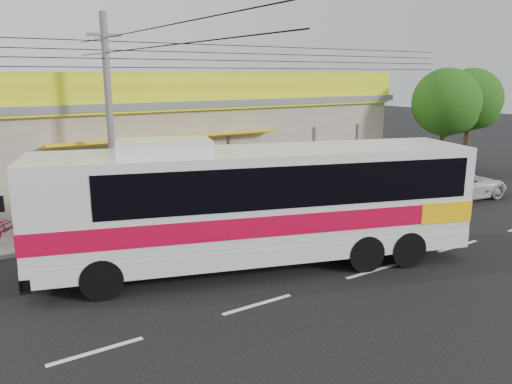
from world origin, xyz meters
TOP-DOWN VIEW (x-y plane):
  - ground at (0.00, 0.00)m, footprint 120.00×120.00m
  - sidewalk at (0.00, 6.00)m, footprint 30.00×3.20m
  - lane_markings at (0.00, -2.50)m, footprint 50.00×0.12m
  - storefront_building at (-0.01, 11.54)m, footprint 22.60×9.20m
  - coach_bus at (-2.40, -0.37)m, footprint 12.84×6.44m
  - motorbike_red at (-8.52, 5.81)m, footprint 2.07×1.30m
  - motorbike_dark at (-7.29, 5.99)m, footprint 1.60×0.83m
  - white_car at (9.81, 1.65)m, footprint 4.96×2.66m
  - utility_pole at (-5.04, 5.40)m, footprint 34.00×14.00m
  - tree_near at (16.55, 5.93)m, footprint 3.61×3.61m
  - tree_far at (13.01, 4.97)m, footprint 3.60×3.60m

SIDE VIEW (x-z plane):
  - ground at x=0.00m, z-range 0.00..0.00m
  - lane_markings at x=0.00m, z-range -0.01..0.01m
  - sidewalk at x=0.00m, z-range 0.00..0.15m
  - motorbike_dark at x=-7.29m, z-range 0.15..1.08m
  - white_car at x=9.81m, z-range 0.00..1.32m
  - motorbike_red at x=-8.52m, z-range 0.15..1.18m
  - coach_bus at x=-2.40m, z-range 0.14..4.03m
  - storefront_building at x=-0.01m, z-range -0.55..5.15m
  - tree_far at x=13.01m, z-range 1.05..7.02m
  - tree_near at x=16.55m, z-range 1.06..7.04m
  - utility_pole at x=-5.04m, z-range 2.49..10.16m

